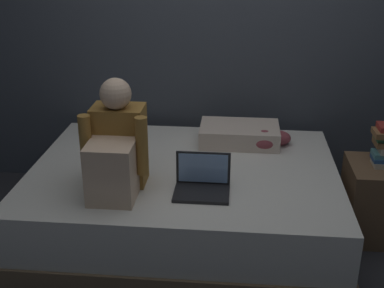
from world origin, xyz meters
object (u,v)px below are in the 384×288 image
object	(u,v)px
pillow	(239,134)
laptop	(202,183)
nightstand	(379,201)
person_sitting	(116,150)
bed	(184,203)
clothes_pile	(268,139)

from	to	relation	value
pillow	laptop	bearing A→B (deg)	-105.23
nightstand	person_sitting	world-z (taller)	person_sitting
person_sitting	laptop	bearing A→B (deg)	1.12
laptop	person_sitting	bearing A→B (deg)	-178.88
laptop	bed	bearing A→B (deg)	114.31
person_sitting	laptop	xyz separation A→B (m)	(0.50, 0.01, -0.20)
nightstand	laptop	distance (m)	1.29
nightstand	pillow	world-z (taller)	pillow
bed	clothes_pile	world-z (taller)	clothes_pile
nightstand	pillow	xyz separation A→B (m)	(-0.95, 0.29, 0.33)
clothes_pile	pillow	bearing A→B (deg)	166.72
nightstand	person_sitting	xyz separation A→B (m)	(-1.65, -0.49, 0.52)
person_sitting	clothes_pile	distance (m)	1.18
bed	pillow	distance (m)	0.66
person_sitting	clothes_pile	xyz separation A→B (m)	(0.91, 0.72, -0.19)
pillow	clothes_pile	size ratio (longest dim) A/B	1.79
person_sitting	laptop	size ratio (longest dim) A/B	2.05
person_sitting	clothes_pile	bearing A→B (deg)	38.58
bed	nightstand	distance (m)	1.31
pillow	clothes_pile	world-z (taller)	clothes_pile
pillow	person_sitting	bearing A→B (deg)	-132.29
person_sitting	nightstand	bearing A→B (deg)	16.39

